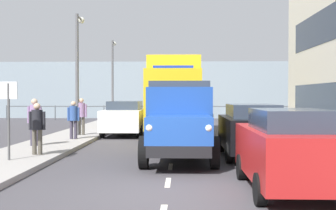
{
  "coord_description": "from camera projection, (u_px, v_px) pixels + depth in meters",
  "views": [
    {
      "loc": [
        -0.32,
        8.92,
        2.0
      ],
      "look_at": [
        0.37,
        -12.62,
        1.53
      ],
      "focal_mm": 46.42,
      "sensor_mm": 36.0,
      "label": 1
    }
  ],
  "objects": [
    {
      "name": "ground_plane",
      "position": [
        174.0,
        144.0,
        17.93
      ],
      "size": [
        80.0,
        80.0,
        0.0
      ],
      "primitive_type": "plane",
      "color": "#423F44"
    },
    {
      "name": "sidewalk_left",
      "position": [
        290.0,
        142.0,
        17.78
      ],
      "size": [
        2.51,
        35.35,
        0.15
      ],
      "primitive_type": "cube",
      "color": "#9E9993",
      "rests_on": "ground_plane"
    },
    {
      "name": "sidewalk_right",
      "position": [
        60.0,
        142.0,
        18.08
      ],
      "size": [
        2.51,
        35.35,
        0.15
      ],
      "primitive_type": "cube",
      "color": "#9E9993",
      "rests_on": "ground_plane"
    },
    {
      "name": "road_centreline_markings",
      "position": [
        174.0,
        145.0,
        17.56
      ],
      "size": [
        0.12,
        32.01,
        0.01
      ],
      "color": "silver",
      "rests_on": "ground_plane"
    },
    {
      "name": "sea_horizon",
      "position": [
        178.0,
        90.0,
        38.53
      ],
      "size": [
        80.0,
        0.8,
        5.0
      ],
      "primitive_type": "cube",
      "color": "#84939E",
      "rests_on": "ground_plane"
    },
    {
      "name": "seawall_railing",
      "position": [
        178.0,
        109.0,
        34.97
      ],
      "size": [
        28.08,
        0.08,
        1.2
      ],
      "color": "#4C5156",
      "rests_on": "ground_plane"
    },
    {
      "name": "truck_vintage_blue",
      "position": [
        179.0,
        123.0,
        13.1
      ],
      "size": [
        2.17,
        5.64,
        2.43
      ],
      "color": "black",
      "rests_on": "ground_plane"
    },
    {
      "name": "lorry_cargo_yellow",
      "position": [
        174.0,
        94.0,
        21.67
      ],
      "size": [
        2.58,
        8.2,
        3.87
      ],
      "color": "gold",
      "rests_on": "ground_plane"
    },
    {
      "name": "car_red_kerbside_near",
      "position": [
        289.0,
        149.0,
        9.03
      ],
      "size": [
        1.83,
        3.98,
        1.72
      ],
      "color": "#B21E1E",
      "rests_on": "ground_plane"
    },
    {
      "name": "car_black_kerbside_1",
      "position": [
        251.0,
        130.0,
        13.97
      ],
      "size": [
        1.88,
        4.08,
        1.72
      ],
      "color": "black",
      "rests_on": "ground_plane"
    },
    {
      "name": "car_white_oppositeside_0",
      "position": [
        125.0,
        117.0,
        21.89
      ],
      "size": [
        1.96,
        4.59,
        1.72
      ],
      "color": "white",
      "rests_on": "ground_plane"
    },
    {
      "name": "pedestrian_by_lamp",
      "position": [
        37.0,
        124.0,
        13.57
      ],
      "size": [
        0.53,
        0.34,
        1.62
      ],
      "color": "#4C473D",
      "rests_on": "sidewalk_right"
    },
    {
      "name": "pedestrian_with_bag",
      "position": [
        35.0,
        118.0,
        15.98
      ],
      "size": [
        0.53,
        0.34,
        1.74
      ],
      "color": "#383342",
      "rests_on": "sidewalk_right"
    },
    {
      "name": "pedestrian_near_railing",
      "position": [
        73.0,
        117.0,
        18.48
      ],
      "size": [
        0.53,
        0.34,
        1.61
      ],
      "color": "#383342",
      "rests_on": "sidewalk_right"
    },
    {
      "name": "pedestrian_couple_b",
      "position": [
        81.0,
        113.0,
        20.41
      ],
      "size": [
        0.53,
        0.34,
        1.73
      ],
      "color": "#4C473D",
      "rests_on": "sidewalk_right"
    },
    {
      "name": "lamp_post_promenade",
      "position": [
        78.0,
        62.0,
        20.44
      ],
      "size": [
        0.32,
        1.14,
        5.68
      ],
      "color": "#59595B",
      "rests_on": "sidewalk_right"
    },
    {
      "name": "lamp_post_far",
      "position": [
        113.0,
        72.0,
        32.58
      ],
      "size": [
        0.32,
        1.14,
        5.98
      ],
      "color": "#59595B",
      "rests_on": "sidewalk_right"
    },
    {
      "name": "street_sign",
      "position": [
        9.0,
        107.0,
        12.41
      ],
      "size": [
        0.5,
        0.07,
        2.25
      ],
      "color": "#4C4C4C",
      "rests_on": "sidewalk_right"
    }
  ]
}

